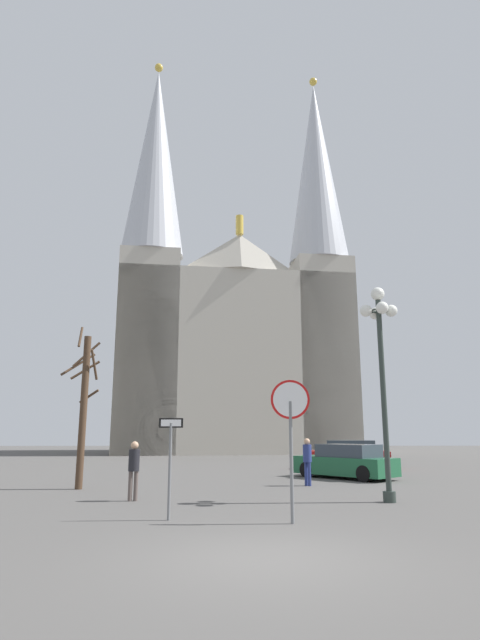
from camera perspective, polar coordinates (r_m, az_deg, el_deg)
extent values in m
plane|color=#514F4C|center=(9.03, 2.91, -24.98)|extent=(120.00, 120.00, 0.00)
cube|color=#BCB5A5|center=(49.43, -0.84, -5.21)|extent=(22.34, 14.74, 15.95)
pyramid|color=#BCB5A5|center=(46.70, -0.05, 7.49)|extent=(7.54, 2.89, 3.50)
cylinder|color=gold|center=(47.66, -0.05, 10.50)|extent=(0.70, 0.70, 1.80)
cube|color=#BCB5A5|center=(45.75, -10.19, -3.44)|extent=(5.80, 5.80, 17.56)
cone|color=#B7BAC1|center=(51.80, -9.39, 17.16)|extent=(5.71, 5.71, 19.32)
sphere|color=gold|center=(57.37, -9.01, 25.97)|extent=(0.80, 0.80, 0.80)
cube|color=#BCB5A5|center=(47.71, 9.16, -3.82)|extent=(5.80, 5.80, 17.56)
cone|color=#B7BAC1|center=(53.54, 8.47, 16.10)|extent=(5.71, 5.71, 19.32)
sphere|color=gold|center=(58.94, 8.14, 24.75)|extent=(0.80, 0.80, 0.80)
cylinder|color=slate|center=(11.97, 5.73, -15.35)|extent=(0.08, 0.08, 2.65)
cylinder|color=red|center=(11.97, 5.59, -8.78)|extent=(0.89, 0.12, 0.89)
cylinder|color=white|center=(11.95, 5.61, -8.78)|extent=(0.78, 0.08, 0.79)
cylinder|color=slate|center=(12.48, -7.82, -16.27)|extent=(0.07, 0.07, 2.17)
cube|color=black|center=(12.45, -7.67, -11.28)|extent=(0.56, 0.07, 0.22)
cube|color=white|center=(12.43, -7.68, -11.28)|extent=(0.47, 0.04, 0.16)
cylinder|color=#2D3833|center=(15.90, 15.68, -8.27)|extent=(0.16, 0.16, 5.92)
cylinder|color=#2D3833|center=(15.98, 16.29, -18.36)|extent=(0.36, 0.36, 0.30)
sphere|color=white|center=(16.40, 15.05, 2.82)|extent=(0.41, 0.41, 0.41)
sphere|color=white|center=(16.38, 16.47, 0.99)|extent=(0.37, 0.37, 0.37)
cylinder|color=#2D3833|center=(16.33, 15.82, 1.00)|extent=(0.05, 0.39, 0.05)
sphere|color=white|center=(16.64, 14.80, 0.70)|extent=(0.37, 0.37, 0.37)
cylinder|color=#2D3833|center=(16.45, 14.98, 0.85)|extent=(0.39, 0.05, 0.05)
sphere|color=white|center=(16.17, 13.83, 1.01)|extent=(0.37, 0.37, 0.37)
cylinder|color=#2D3833|center=(16.22, 14.50, 1.01)|extent=(0.05, 0.39, 0.05)
sphere|color=white|center=(15.91, 15.53, 1.32)|extent=(0.37, 0.37, 0.37)
cylinder|color=#2D3833|center=(16.09, 15.34, 1.16)|extent=(0.39, 0.05, 0.05)
cylinder|color=#473323|center=(19.44, -17.02, -9.60)|extent=(0.25, 0.25, 5.39)
cylinder|color=#473323|center=(20.15, -17.54, -4.73)|extent=(1.03, 0.97, 0.95)
cylinder|color=#473323|center=(19.78, -16.43, -8.14)|extent=(0.75, 0.25, 0.51)
cylinder|color=#473323|center=(20.05, -16.83, -5.35)|extent=(1.02, 0.42, 0.76)
cylinder|color=#473323|center=(19.76, -17.31, -1.80)|extent=(0.18, 0.61, 0.84)
cylinder|color=#473323|center=(20.08, -16.70, -3.69)|extent=(0.95, 0.38, 1.00)
cylinder|color=#473323|center=(19.46, -15.90, -4.80)|extent=(0.17, 0.69, 1.06)
cube|color=#1E5B38|center=(23.17, 11.58, -15.59)|extent=(4.18, 4.36, 0.74)
cube|color=#333D47|center=(23.01, 11.96, -14.02)|extent=(2.77, 2.83, 0.53)
cylinder|color=black|center=(23.48, 7.42, -16.17)|extent=(0.59, 0.62, 0.64)
cylinder|color=black|center=(24.68, 9.82, -15.89)|extent=(0.59, 0.62, 0.64)
cylinder|color=black|center=(21.71, 13.63, -16.27)|extent=(0.59, 0.62, 0.64)
cylinder|color=black|center=(23.01, 15.86, -15.91)|extent=(0.59, 0.62, 0.64)
cube|color=maroon|center=(28.93, 11.77, -14.82)|extent=(4.65, 2.48, 0.77)
cube|color=#333D47|center=(28.91, 12.16, -13.49)|extent=(2.71, 1.99, 0.56)
cylinder|color=black|center=(28.12, 8.69, -15.45)|extent=(0.67, 0.32, 0.64)
cylinder|color=black|center=(29.72, 8.71, -15.26)|extent=(0.67, 0.32, 0.64)
cylinder|color=black|center=(28.25, 15.02, -15.17)|extent=(0.67, 0.32, 0.64)
cylinder|color=black|center=(29.84, 14.70, -15.00)|extent=(0.67, 0.32, 0.64)
cylinder|color=#594C47|center=(15.96, -12.11, -17.61)|extent=(0.12, 0.12, 0.83)
cylinder|color=#594C47|center=(15.96, -11.51, -17.63)|extent=(0.12, 0.12, 0.83)
cylinder|color=black|center=(15.90, -11.69, -15.01)|extent=(0.32, 0.32, 0.62)
sphere|color=tan|center=(15.89, -11.63, -13.48)|extent=(0.23, 0.23, 0.23)
cylinder|color=navy|center=(19.87, 7.73, -16.62)|extent=(0.12, 0.12, 0.84)
cylinder|color=navy|center=(19.97, 7.36, -16.60)|extent=(0.12, 0.12, 0.84)
cylinder|color=navy|center=(19.88, 7.48, -14.49)|extent=(0.32, 0.32, 0.63)
sphere|color=tan|center=(19.86, 7.45, -13.24)|extent=(0.23, 0.23, 0.23)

